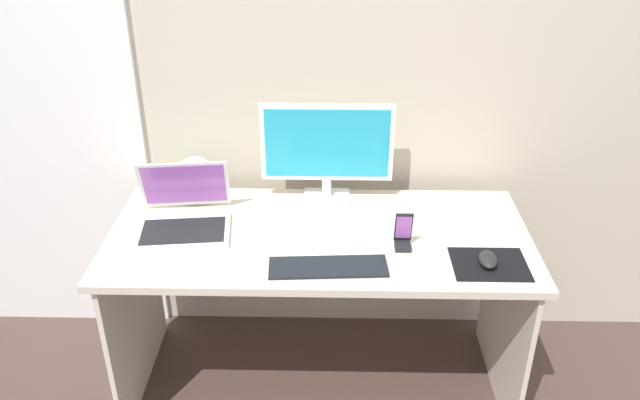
% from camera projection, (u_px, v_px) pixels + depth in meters
% --- Properties ---
extents(ground_plane, '(8.00, 8.00, 0.00)m').
position_uv_depth(ground_plane, '(319.00, 381.00, 2.66)').
color(ground_plane, '#47342E').
extents(wall_back, '(6.00, 0.04, 2.50)m').
position_uv_depth(wall_back, '(321.00, 54.00, 2.44)').
color(wall_back, '#BFB59C').
rests_on(wall_back, ground_plane).
extents(door_left, '(0.82, 0.02, 2.02)m').
position_uv_depth(door_left, '(38.00, 115.00, 2.55)').
color(door_left, white).
rests_on(door_left, ground_plane).
extents(desk, '(1.52, 0.69, 0.72)m').
position_uv_depth(desk, '(319.00, 266.00, 2.38)').
color(desk, beige).
rests_on(desk, ground_plane).
extents(monitor, '(0.51, 0.14, 0.40)m').
position_uv_depth(monitor, '(327.00, 149.00, 2.44)').
color(monitor, white).
rests_on(monitor, desk).
extents(laptop, '(0.36, 0.34, 0.23)m').
position_uv_depth(laptop, '(184.00, 215.00, 2.34)').
color(laptop, white).
rests_on(laptop, desk).
extents(fishbowl, '(0.18, 0.18, 0.18)m').
position_uv_depth(fishbowl, '(195.00, 179.00, 2.51)').
color(fishbowl, silver).
rests_on(fishbowl, desk).
extents(keyboard_external, '(0.40, 0.14, 0.01)m').
position_uv_depth(keyboard_external, '(328.00, 267.00, 2.12)').
color(keyboard_external, black).
rests_on(keyboard_external, desk).
extents(mousepad, '(0.25, 0.20, 0.00)m').
position_uv_depth(mousepad, '(489.00, 264.00, 2.14)').
color(mousepad, black).
rests_on(mousepad, desk).
extents(mouse, '(0.07, 0.10, 0.04)m').
position_uv_depth(mouse, '(488.00, 260.00, 2.13)').
color(mouse, black).
rests_on(mouse, mousepad).
extents(phone_in_dock, '(0.06, 0.06, 0.14)m').
position_uv_depth(phone_in_dock, '(403.00, 236.00, 2.21)').
color(phone_in_dock, black).
rests_on(phone_in_dock, desk).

